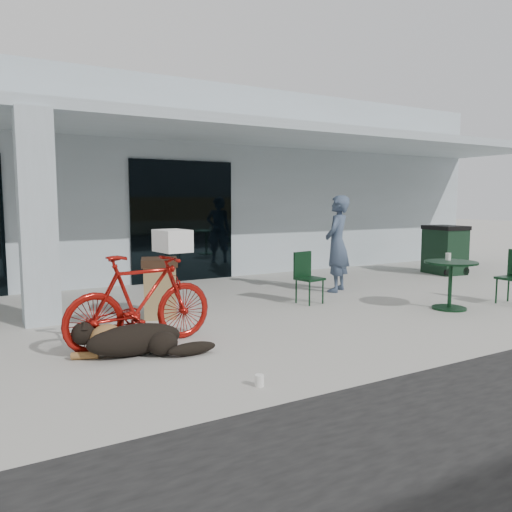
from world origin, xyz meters
TOP-DOWN VIEW (x-y plane):
  - ground at (0.00, 0.00)m, footprint 80.00×80.00m
  - building at (0.00, 8.50)m, footprint 22.00×7.00m
  - storefront_glass_right at (1.80, 4.98)m, footprint 2.40×0.06m
  - column at (-1.50, 2.30)m, footprint 0.50×0.50m
  - overhang at (0.00, 3.60)m, footprint 22.00×2.80m
  - bicycle at (-0.56, 0.40)m, footprint 1.99×0.77m
  - laundry_basket at (-0.12, 0.45)m, footprint 0.41×0.51m
  - dog at (-0.74, 0.07)m, footprint 1.35×0.89m
  - cup_near_dog at (0.04, -1.50)m, footprint 0.09×0.09m
  - cafe_table_far at (4.57, -0.04)m, footprint 1.11×1.11m
  - cafe_chair_far_a at (2.80, 1.50)m, footprint 0.48×0.51m
  - cafe_chair_far_b at (5.85, -0.31)m, footprint 0.48×0.44m
  - person at (3.97, 2.20)m, footprint 0.84×0.78m
  - cup_on_table at (4.67, 0.10)m, footprint 0.12×0.12m
  - trash_receptacle at (0.16, 1.80)m, footprint 0.68×0.68m
  - wheeled_bin at (7.86, 2.80)m, footprint 0.84×1.02m

SIDE VIEW (x-z plane):
  - ground at x=0.00m, z-range 0.00..0.00m
  - cup_near_dog at x=0.04m, z-range 0.00..0.11m
  - dog at x=-0.74m, z-range 0.00..0.43m
  - cafe_table_far at x=4.57m, z-range 0.00..0.81m
  - cafe_chair_far_a at x=2.80m, z-range 0.00..0.91m
  - trash_receptacle at x=0.16m, z-range 0.00..0.93m
  - cafe_chair_far_b at x=5.85m, z-range 0.00..0.95m
  - bicycle at x=-0.56m, z-range 0.00..1.16m
  - wheeled_bin at x=7.86m, z-range 0.00..1.20m
  - cup_on_table at x=4.67m, z-range 0.81..0.93m
  - person at x=3.97m, z-range 0.00..1.92m
  - laundry_basket at x=-0.12m, z-range 1.16..1.44m
  - storefront_glass_right at x=1.80m, z-range 0.00..2.70m
  - column at x=-1.50m, z-range 0.00..3.12m
  - building at x=0.00m, z-range 0.00..4.50m
  - overhang at x=0.00m, z-range 3.12..3.30m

